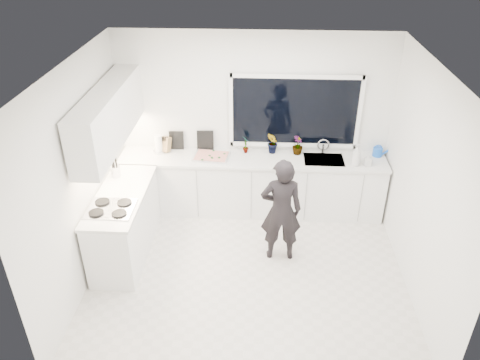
{
  "coord_description": "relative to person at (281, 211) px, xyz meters",
  "views": [
    {
      "loc": [
        0.15,
        -4.66,
        4.13
      ],
      "look_at": [
        -0.12,
        0.4,
        1.15
      ],
      "focal_mm": 35.0,
      "sensor_mm": 36.0,
      "label": 1
    }
  ],
  "objects": [
    {
      "name": "picture_frame_large",
      "position": [
        -1.57,
        1.34,
        0.32
      ],
      "size": [
        0.22,
        0.03,
        0.28
      ],
      "primitive_type": "cube",
      "rotation": [
        0.0,
        0.0,
        0.02
      ],
      "color": "black",
      "rests_on": "countertop_back"
    },
    {
      "name": "herb_plants",
      "position": [
        -0.05,
        1.26,
        0.33
      ],
      "size": [
        0.94,
        0.22,
        0.34
      ],
      "color": "#26662D",
      "rests_on": "countertop_back"
    },
    {
      "name": "picture_frame_small",
      "position": [
        -1.13,
        1.34,
        0.33
      ],
      "size": [
        0.25,
        0.03,
        0.3
      ],
      "primitive_type": "cube",
      "rotation": [
        0.0,
        0.0,
        0.05
      ],
      "color": "black",
      "rests_on": "countertop_back"
    },
    {
      "name": "sink",
      "position": [
        0.64,
        1.1,
        0.13
      ],
      "size": [
        0.58,
        0.42,
        0.14
      ],
      "primitive_type": "cube",
      "color": "silver",
      "rests_on": "countertop_back"
    },
    {
      "name": "stovetop",
      "position": [
        -2.1,
        -0.35,
        0.2
      ],
      "size": [
        0.56,
        0.48,
        0.03
      ],
      "primitive_type": "cube",
      "color": "black",
      "rests_on": "countertop_left"
    },
    {
      "name": "paper_towel_roll",
      "position": [
        -1.81,
        1.2,
        0.31
      ],
      "size": [
        0.13,
        0.13,
        0.26
      ],
      "primitive_type": "cylinder",
      "rotation": [
        0.0,
        0.0,
        0.16
      ],
      "color": "white",
      "rests_on": "countertop_back"
    },
    {
      "name": "person",
      "position": [
        0.0,
        0.0,
        0.0
      ],
      "size": [
        0.56,
        0.38,
        1.48
      ],
      "primitive_type": "imported",
      "rotation": [
        0.0,
        0.0,
        3.19
      ],
      "color": "black",
      "rests_on": "floor"
    },
    {
      "name": "wall_right",
      "position": [
        1.6,
        -0.35,
        0.61
      ],
      "size": [
        0.02,
        3.5,
        2.7
      ],
      "primitive_type": "cube",
      "color": "white",
      "rests_on": "ground"
    },
    {
      "name": "countertop_left",
      "position": [
        -2.08,
        0.0,
        0.16
      ],
      "size": [
        0.62,
        1.6,
        0.04
      ],
      "primitive_type": "cube",
      "color": "silver",
      "rests_on": "base_cabinets_left"
    },
    {
      "name": "base_cabinets_back",
      "position": [
        -0.41,
        1.1,
        -0.3
      ],
      "size": [
        3.92,
        0.58,
        0.88
      ],
      "primitive_type": "cube",
      "color": "white",
      "rests_on": "floor"
    },
    {
      "name": "wall_left",
      "position": [
        -2.42,
        -0.35,
        0.61
      ],
      "size": [
        0.02,
        3.5,
        2.7
      ],
      "primitive_type": "cube",
      "color": "white",
      "rests_on": "ground"
    },
    {
      "name": "pizza",
      "position": [
        -1.01,
        1.07,
        0.21
      ],
      "size": [
        0.5,
        0.39,
        0.01
      ],
      "primitive_type": "cube",
      "rotation": [
        0.0,
        0.0,
        -0.12
      ],
      "color": "red",
      "rests_on": "pizza_tray"
    },
    {
      "name": "upper_cabinets",
      "position": [
        -2.2,
        0.35,
        1.11
      ],
      "size": [
        0.34,
        2.1,
        0.7
      ],
      "primitive_type": "cube",
      "color": "white",
      "rests_on": "wall_left"
    },
    {
      "name": "countertop_back",
      "position": [
        -0.41,
        1.09,
        0.16
      ],
      "size": [
        3.94,
        0.62,
        0.04
      ],
      "primitive_type": "cube",
      "color": "silver",
      "rests_on": "base_cabinets_back"
    },
    {
      "name": "knife_block",
      "position": [
        -1.71,
        1.24,
        0.29
      ],
      "size": [
        0.16,
        0.15,
        0.22
      ],
      "primitive_type": "cube",
      "rotation": [
        0.0,
        0.0,
        -0.43
      ],
      "color": "#906243",
      "rests_on": "countertop_back"
    },
    {
      "name": "pizza_tray",
      "position": [
        -1.01,
        1.07,
        0.2
      ],
      "size": [
        0.55,
        0.43,
        0.03
      ],
      "primitive_type": "cube",
      "rotation": [
        0.0,
        0.0,
        -0.12
      ],
      "color": "#B3B3B8",
      "rests_on": "countertop_back"
    },
    {
      "name": "soap_bottles",
      "position": [
        1.1,
        0.95,
        0.33
      ],
      "size": [
        0.31,
        0.18,
        0.32
      ],
      "color": "#D8BF66",
      "rests_on": "countertop_back"
    },
    {
      "name": "window",
      "position": [
        0.19,
        1.38,
        0.81
      ],
      "size": [
        1.8,
        0.02,
        1.0
      ],
      "primitive_type": "cube",
      "color": "black",
      "rests_on": "wall_back"
    },
    {
      "name": "floor",
      "position": [
        -0.41,
        -0.35,
        -0.75
      ],
      "size": [
        4.0,
        3.5,
        0.02
      ],
      "primitive_type": "cube",
      "color": "beige",
      "rests_on": "ground"
    },
    {
      "name": "base_cabinets_left",
      "position": [
        -2.08,
        0.0,
        -0.3
      ],
      "size": [
        0.58,
        1.6,
        0.88
      ],
      "primitive_type": "cube",
      "color": "white",
      "rests_on": "floor"
    },
    {
      "name": "ceiling",
      "position": [
        -0.41,
        -0.35,
        1.97
      ],
      "size": [
        4.0,
        3.5,
        0.02
      ],
      "primitive_type": "cube",
      "color": "white",
      "rests_on": "wall_back"
    },
    {
      "name": "faucet",
      "position": [
        0.64,
        1.3,
        0.29
      ],
      "size": [
        0.03,
        0.03,
        0.22
      ],
      "primitive_type": "cylinder",
      "color": "silver",
      "rests_on": "countertop_back"
    },
    {
      "name": "watering_can",
      "position": [
        1.44,
        1.26,
        0.25
      ],
      "size": [
        0.16,
        0.16,
        0.13
      ],
      "primitive_type": "cylinder",
      "rotation": [
        0.0,
        0.0,
        0.17
      ],
      "color": "blue",
      "rests_on": "countertop_back"
    },
    {
      "name": "utensil_crock",
      "position": [
        -2.26,
        0.45,
        0.26
      ],
      "size": [
        0.14,
        0.14,
        0.16
      ],
      "primitive_type": "cylinder",
      "rotation": [
        0.0,
        0.0,
        -0.06
      ],
      "color": "silver",
      "rests_on": "countertop_left"
    },
    {
      "name": "wall_back",
      "position": [
        -0.41,
        1.41,
        0.61
      ],
      "size": [
        4.0,
        0.02,
        2.7
      ],
      "primitive_type": "cube",
      "color": "white",
      "rests_on": "ground"
    }
  ]
}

